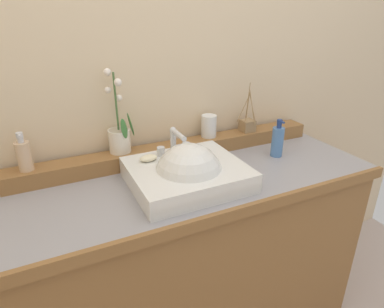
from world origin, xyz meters
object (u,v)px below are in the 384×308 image
Objects in this scene: soap_dispenser at (24,155)px; lotion_bottle at (277,141)px; soap_bar at (148,158)px; tumbler_cup at (209,126)px; potted_plant at (119,134)px; sink_basin at (188,176)px; reed_diffuser at (247,125)px.

lotion_bottle is (1.03, -0.18, -0.05)m from soap_dispenser.
soap_bar is 0.39m from tumbler_cup.
potted_plant is 2.00× the size of lotion_bottle.
lotion_bottle is at bearing -10.11° from soap_dispenser.
sink_basin is 0.49m from lotion_bottle.
reed_diffuser is (0.63, -0.02, -0.05)m from potted_plant.
sink_basin is 6.11× the size of soap_bar.
lotion_bottle is (0.25, -0.20, -0.05)m from tumbler_cup.
potted_plant reaches higher than lotion_bottle.
tumbler_cup is (0.24, 0.27, 0.08)m from sink_basin.
soap_bar is at bearing -165.78° from reed_diffuser.
soap_dispenser is 0.99m from reed_diffuser.
potted_plant is at bearing 178.03° from reed_diffuser.
tumbler_cup is 0.43× the size of reed_diffuser.
soap_dispenser is (-0.36, -0.02, -0.02)m from potted_plant.
tumbler_cup is (0.42, -0.00, -0.03)m from potted_plant.
lotion_bottle reaches higher than tumbler_cup.
reed_diffuser is at bearing -1.97° from potted_plant.
soap_bar is at bearing 136.15° from sink_basin.
soap_bar is at bearing -155.58° from tumbler_cup.
reed_diffuser reaches higher than lotion_bottle.
potted_plant is 0.42m from tumbler_cup.
lotion_bottle is (0.60, -0.04, -0.02)m from soap_bar.
potted_plant is 3.36× the size of tumbler_cup.
soap_dispenser is at bearing -176.84° from potted_plant.
tumbler_cup is at bearing 174.69° from reed_diffuser.
tumbler_cup is at bearing 1.28° from soap_dispenser.
reed_diffuser is at bearing -0.09° from soap_dispenser.
soap_dispenser is at bearing 161.67° from soap_bar.
potted_plant is 2.32× the size of soap_dispenser.
sink_basin is 0.37m from tumbler_cup.
soap_bar is at bearing -67.22° from potted_plant.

